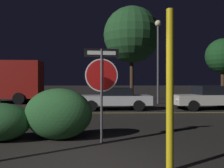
{
  "coord_description": "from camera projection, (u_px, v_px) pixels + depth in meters",
  "views": [
    {
      "loc": [
        0.59,
        -4.64,
        1.55
      ],
      "look_at": [
        0.92,
        5.35,
        1.5
      ],
      "focal_mm": 40.0,
      "sensor_mm": 36.0,
      "label": 1
    }
  ],
  "objects": [
    {
      "name": "hedge_bush_2",
      "position": [
        59.0,
        114.0,
        6.81
      ],
      "size": [
        1.83,
        1.19,
        1.4
      ],
      "primitive_type": "ellipsoid",
      "color": "#285B2D",
      "rests_on": "ground_plane"
    },
    {
      "name": "stop_sign",
      "position": [
        102.0,
        76.0,
        6.43
      ],
      "size": [
        0.89,
        0.15,
        2.43
      ],
      "rotation": [
        0.0,
        0.0,
        0.14
      ],
      "color": "#4C4C51",
      "rests_on": "ground_plane"
    },
    {
      "name": "passing_car_3",
      "position": [
        209.0,
        98.0,
        14.47
      ],
      "size": [
        4.37,
        2.09,
        1.37
      ],
      "rotation": [
        0.0,
        0.0,
        1.66
      ],
      "color": "silver",
      "rests_on": "ground_plane"
    },
    {
      "name": "ground_plane",
      "position": [
        72.0,
        166.0,
        4.62
      ],
      "size": [
        260.0,
        260.0,
        0.0
      ],
      "primitive_type": "plane",
      "color": "black"
    },
    {
      "name": "tree_0",
      "position": [
        132.0,
        35.0,
        21.84
      ],
      "size": [
        4.93,
        4.93,
        8.21
      ],
      "color": "#422D1E",
      "rests_on": "ground_plane"
    },
    {
      "name": "yellow_pole_right",
      "position": [
        170.0,
        90.0,
        4.35
      ],
      "size": [
        0.13,
        0.13,
        2.84
      ],
      "primitive_type": "cylinder",
      "color": "yellow",
      "rests_on": "ground_plane"
    },
    {
      "name": "passing_car_2",
      "position": [
        115.0,
        98.0,
        14.29
      ],
      "size": [
        4.26,
        1.89,
        1.25
      ],
      "rotation": [
        0.0,
        0.0,
        1.58
      ],
      "color": "silver",
      "rests_on": "ground_plane"
    },
    {
      "name": "street_lamp",
      "position": [
        158.0,
        48.0,
        18.36
      ],
      "size": [
        0.47,
        0.47,
        6.15
      ],
      "color": "#4C4C51",
      "rests_on": "ground_plane"
    },
    {
      "name": "road_center_stripe",
      "position": [
        92.0,
        113.0,
        12.7
      ],
      "size": [
        33.58,
        0.12,
        0.01
      ],
      "primitive_type": "cube",
      "color": "gold",
      "rests_on": "ground_plane"
    },
    {
      "name": "tree_1",
      "position": [
        223.0,
        56.0,
        21.92
      ],
      "size": [
        3.03,
        3.03,
        5.44
      ],
      "color": "#422D1E",
      "rests_on": "ground_plane"
    }
  ]
}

